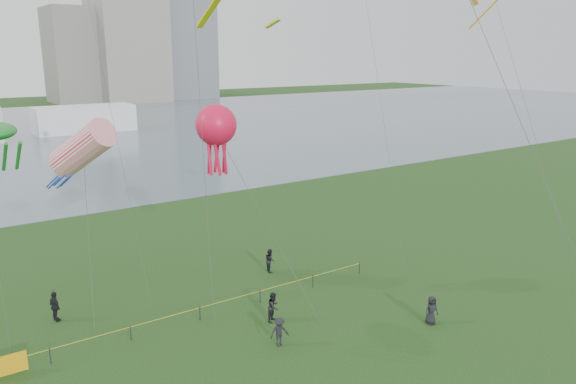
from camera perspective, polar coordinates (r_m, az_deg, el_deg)
lake at (r=113.99m, az=-26.94°, el=5.03°), size 400.00×120.00×0.08m
building_mid at (r=184.55m, az=-15.99°, el=14.75°), size 20.00×20.00×38.00m
building_low at (r=186.13m, az=-20.67°, el=12.85°), size 16.00×18.00×28.00m
pavilion_right at (r=114.50m, az=-19.97°, el=6.99°), size 18.00×7.00×5.00m
fence at (r=30.81m, az=-19.53°, el=-14.17°), size 24.07×0.07×1.05m
spectator_a at (r=32.05m, az=-1.47°, el=-11.58°), size 1.04×0.97×1.70m
spectator_b at (r=29.59m, az=-0.88°, el=-14.02°), size 1.10×0.75×1.56m
spectator_c at (r=34.56m, az=-22.58°, el=-10.70°), size 0.65×1.10×1.76m
spectator_d at (r=32.73m, az=14.37°, el=-11.54°), size 0.89×0.68×1.63m
spectator_g at (r=38.87m, az=-1.84°, el=-6.95°), size 0.81×0.93×1.61m
kite_windsock at (r=36.20m, az=-20.13°, el=4.18°), size 4.31×8.96×11.02m
kite_octopus at (r=32.86m, az=-7.32°, el=6.66°), size 3.91×7.89×11.83m
kite_delta at (r=27.16m, az=18.76°, el=17.07°), size 1.56×10.87×18.00m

